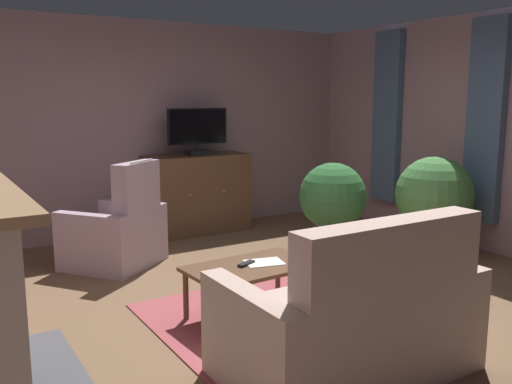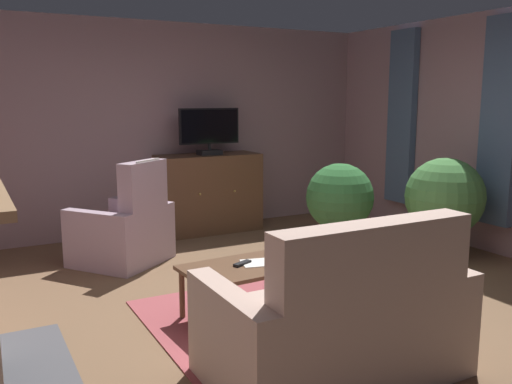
{
  "view_description": "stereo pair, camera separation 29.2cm",
  "coord_description": "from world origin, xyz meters",
  "px_view_note": "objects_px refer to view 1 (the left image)",
  "views": [
    {
      "loc": [
        -2.66,
        -3.58,
        1.74
      ],
      "look_at": [
        -0.2,
        0.39,
        0.93
      ],
      "focal_mm": 38.61,
      "sensor_mm": 36.0,
      "label": 1
    },
    {
      "loc": [
        -2.41,
        -3.73,
        1.74
      ],
      "look_at": [
        -0.2,
        0.39,
        0.93
      ],
      "focal_mm": 38.61,
      "sensor_mm": 36.0,
      "label": 2
    }
  ],
  "objects_px": {
    "coffee_table": "(251,271)",
    "tv_remote": "(247,264)",
    "potted_plant_small_fern_corner": "(333,200)",
    "sofa_floral": "(352,323)",
    "folded_newspaper": "(264,262)",
    "television": "(198,130)",
    "potted_plant_on_hearth_side": "(434,197)",
    "armchair_by_fireplace": "(118,233)",
    "tv_cabinet": "(197,195)"
  },
  "relations": [
    {
      "from": "folded_newspaper",
      "to": "coffee_table",
      "type": "bearing_deg",
      "value": -164.02
    },
    {
      "from": "coffee_table",
      "to": "potted_plant_small_fern_corner",
      "type": "distance_m",
      "value": 1.87
    },
    {
      "from": "armchair_by_fireplace",
      "to": "potted_plant_small_fern_corner",
      "type": "height_order",
      "value": "armchair_by_fireplace"
    },
    {
      "from": "sofa_floral",
      "to": "folded_newspaper",
      "type": "bearing_deg",
      "value": 86.85
    },
    {
      "from": "coffee_table",
      "to": "potted_plant_on_hearth_side",
      "type": "bearing_deg",
      "value": 9.77
    },
    {
      "from": "tv_remote",
      "to": "folded_newspaper",
      "type": "height_order",
      "value": "tv_remote"
    },
    {
      "from": "potted_plant_small_fern_corner",
      "to": "armchair_by_fireplace",
      "type": "bearing_deg",
      "value": 154.8
    },
    {
      "from": "tv_cabinet",
      "to": "potted_plant_small_fern_corner",
      "type": "distance_m",
      "value": 1.99
    },
    {
      "from": "television",
      "to": "tv_remote",
      "type": "xyz_separation_m",
      "value": [
        -0.9,
        -2.72,
        -0.88
      ]
    },
    {
      "from": "tv_cabinet",
      "to": "tv_remote",
      "type": "xyz_separation_m",
      "value": [
        -0.9,
        -2.77,
        -0.04
      ]
    },
    {
      "from": "tv_cabinet",
      "to": "potted_plant_on_hearth_side",
      "type": "bearing_deg",
      "value": -53.5
    },
    {
      "from": "television",
      "to": "potted_plant_on_hearth_side",
      "type": "distance_m",
      "value": 2.95
    },
    {
      "from": "tv_remote",
      "to": "sofa_floral",
      "type": "distance_m",
      "value": 1.15
    },
    {
      "from": "television",
      "to": "coffee_table",
      "type": "distance_m",
      "value": 3.03
    },
    {
      "from": "tv_remote",
      "to": "potted_plant_small_fern_corner",
      "type": "xyz_separation_m",
      "value": [
        1.62,
        0.92,
        0.2
      ]
    },
    {
      "from": "potted_plant_small_fern_corner",
      "to": "sofa_floral",
      "type": "bearing_deg",
      "value": -126.64
    },
    {
      "from": "armchair_by_fireplace",
      "to": "potted_plant_small_fern_corner",
      "type": "xyz_separation_m",
      "value": [
        2.06,
        -0.97,
        0.3
      ]
    },
    {
      "from": "television",
      "to": "sofa_floral",
      "type": "relative_size",
      "value": 0.51
    },
    {
      "from": "folded_newspaper",
      "to": "sofa_floral",
      "type": "distance_m",
      "value": 1.13
    },
    {
      "from": "television",
      "to": "folded_newspaper",
      "type": "height_order",
      "value": "television"
    },
    {
      "from": "sofa_floral",
      "to": "potted_plant_on_hearth_side",
      "type": "bearing_deg",
      "value": 31.54
    },
    {
      "from": "armchair_by_fireplace",
      "to": "television",
      "type": "bearing_deg",
      "value": 31.81
    },
    {
      "from": "armchair_by_fireplace",
      "to": "potted_plant_small_fern_corner",
      "type": "relative_size",
      "value": 1.11
    },
    {
      "from": "television",
      "to": "sofa_floral",
      "type": "height_order",
      "value": "television"
    },
    {
      "from": "tv_remote",
      "to": "sofa_floral",
      "type": "height_order",
      "value": "sofa_floral"
    },
    {
      "from": "tv_cabinet",
      "to": "tv_remote",
      "type": "bearing_deg",
      "value": -108.07
    },
    {
      "from": "sofa_floral",
      "to": "potted_plant_small_fern_corner",
      "type": "relative_size",
      "value": 1.51
    },
    {
      "from": "coffee_table",
      "to": "armchair_by_fireplace",
      "type": "height_order",
      "value": "armchair_by_fireplace"
    },
    {
      "from": "folded_newspaper",
      "to": "armchair_by_fireplace",
      "type": "xyz_separation_m",
      "value": [
        -0.58,
        1.91,
        -0.09
      ]
    },
    {
      "from": "television",
      "to": "potted_plant_small_fern_corner",
      "type": "bearing_deg",
      "value": -68.17
    },
    {
      "from": "coffee_table",
      "to": "tv_remote",
      "type": "height_order",
      "value": "tv_remote"
    },
    {
      "from": "folded_newspaper",
      "to": "armchair_by_fireplace",
      "type": "relative_size",
      "value": 0.26
    },
    {
      "from": "potted_plant_on_hearth_side",
      "to": "folded_newspaper",
      "type": "bearing_deg",
      "value": -169.88
    },
    {
      "from": "coffee_table",
      "to": "tv_cabinet",
      "type": "bearing_deg",
      "value": 72.63
    },
    {
      "from": "sofa_floral",
      "to": "armchair_by_fireplace",
      "type": "xyz_separation_m",
      "value": [
        -0.52,
        3.03,
        -0.0
      ]
    },
    {
      "from": "sofa_floral",
      "to": "potted_plant_on_hearth_side",
      "type": "height_order",
      "value": "potted_plant_on_hearth_side"
    },
    {
      "from": "television",
      "to": "armchair_by_fireplace",
      "type": "relative_size",
      "value": 0.68
    },
    {
      "from": "television",
      "to": "armchair_by_fireplace",
      "type": "xyz_separation_m",
      "value": [
        -1.34,
        -0.83,
        -0.98
      ]
    },
    {
      "from": "folded_newspaper",
      "to": "potted_plant_small_fern_corner",
      "type": "distance_m",
      "value": 1.76
    },
    {
      "from": "potted_plant_on_hearth_side",
      "to": "armchair_by_fireplace",
      "type": "bearing_deg",
      "value": 154.52
    },
    {
      "from": "sofa_floral",
      "to": "potted_plant_on_hearth_side",
      "type": "xyz_separation_m",
      "value": [
        2.55,
        1.57,
        0.31
      ]
    },
    {
      "from": "potted_plant_small_fern_corner",
      "to": "potted_plant_on_hearth_side",
      "type": "distance_m",
      "value": 1.13
    },
    {
      "from": "armchair_by_fireplace",
      "to": "potted_plant_on_hearth_side",
      "type": "xyz_separation_m",
      "value": [
        3.07,
        -1.46,
        0.31
      ]
    },
    {
      "from": "coffee_table",
      "to": "folded_newspaper",
      "type": "height_order",
      "value": "folded_newspaper"
    },
    {
      "from": "folded_newspaper",
      "to": "sofa_floral",
      "type": "xyz_separation_m",
      "value": [
        -0.06,
        -1.12,
        -0.09
      ]
    },
    {
      "from": "tv_cabinet",
      "to": "potted_plant_on_hearth_side",
      "type": "relative_size",
      "value": 1.2
    },
    {
      "from": "coffee_table",
      "to": "potted_plant_on_hearth_side",
      "type": "distance_m",
      "value": 2.66
    },
    {
      "from": "potted_plant_small_fern_corner",
      "to": "potted_plant_on_hearth_side",
      "type": "bearing_deg",
      "value": -26.03
    },
    {
      "from": "folded_newspaper",
      "to": "sofa_floral",
      "type": "relative_size",
      "value": 0.19
    },
    {
      "from": "tv_cabinet",
      "to": "coffee_table",
      "type": "relative_size",
      "value": 1.27
    }
  ]
}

